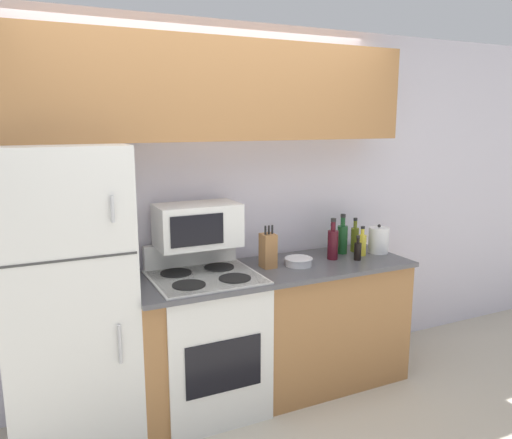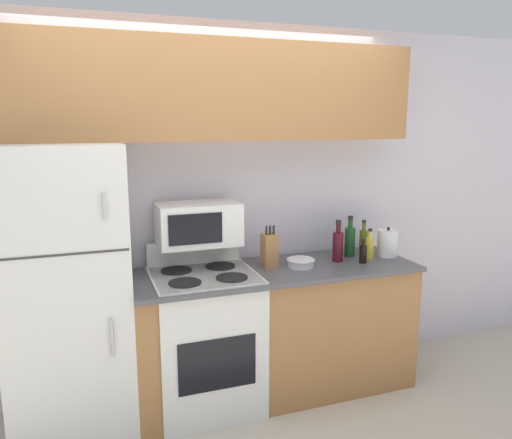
{
  "view_description": "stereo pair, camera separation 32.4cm",
  "coord_description": "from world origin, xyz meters",
  "px_view_note": "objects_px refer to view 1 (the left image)",
  "views": [
    {
      "loc": [
        -1.17,
        -2.6,
        1.89
      ],
      "look_at": [
        0.2,
        0.27,
        1.26
      ],
      "focal_mm": 35.0,
      "sensor_mm": 36.0,
      "label": 1
    },
    {
      "loc": [
        -0.87,
        -2.72,
        1.89
      ],
      "look_at": [
        0.2,
        0.27,
        1.26
      ],
      "focal_mm": 35.0,
      "sensor_mm": 36.0,
      "label": 2
    }
  ],
  "objects_px": {
    "stove": "(206,341)",
    "bottle_wine_red": "(333,243)",
    "bottle_cooking_spray": "(362,244)",
    "bottle_olive_oil": "(355,238)",
    "kettle": "(379,240)",
    "microwave": "(197,225)",
    "bottle_soy_sauce": "(358,250)",
    "knife_block": "(268,250)",
    "bowl": "(299,261)",
    "bottle_vinegar": "(332,243)",
    "refrigerator": "(67,300)",
    "bottle_wine_green": "(342,238)"
  },
  "relations": [
    {
      "from": "bottle_olive_oil",
      "to": "bottle_cooking_spray",
      "type": "bearing_deg",
      "value": -100.32
    },
    {
      "from": "stove",
      "to": "bottle_wine_red",
      "type": "relative_size",
      "value": 3.6
    },
    {
      "from": "knife_block",
      "to": "kettle",
      "type": "relative_size",
      "value": 1.34
    },
    {
      "from": "microwave",
      "to": "bowl",
      "type": "xyz_separation_m",
      "value": [
        0.67,
        -0.17,
        -0.28
      ]
    },
    {
      "from": "bottle_olive_oil",
      "to": "bowl",
      "type": "bearing_deg",
      "value": -165.66
    },
    {
      "from": "microwave",
      "to": "bottle_wine_red",
      "type": "distance_m",
      "value": 1.0
    },
    {
      "from": "knife_block",
      "to": "kettle",
      "type": "bearing_deg",
      "value": -0.85
    },
    {
      "from": "knife_block",
      "to": "bottle_cooking_spray",
      "type": "height_order",
      "value": "knife_block"
    },
    {
      "from": "stove",
      "to": "kettle",
      "type": "height_order",
      "value": "kettle"
    },
    {
      "from": "refrigerator",
      "to": "microwave",
      "type": "distance_m",
      "value": 0.91
    },
    {
      "from": "bottle_wine_red",
      "to": "bottle_cooking_spray",
      "type": "distance_m",
      "value": 0.26
    },
    {
      "from": "bottle_wine_green",
      "to": "bottle_vinegar",
      "type": "height_order",
      "value": "bottle_wine_green"
    },
    {
      "from": "bottle_wine_red",
      "to": "stove",
      "type": "bearing_deg",
      "value": -179.42
    },
    {
      "from": "knife_block",
      "to": "kettle",
      "type": "height_order",
      "value": "knife_block"
    },
    {
      "from": "refrigerator",
      "to": "knife_block",
      "type": "relative_size",
      "value": 6.03
    },
    {
      "from": "bottle_cooking_spray",
      "to": "bottle_olive_oil",
      "type": "xyz_separation_m",
      "value": [
        0.02,
        0.12,
        0.02
      ]
    },
    {
      "from": "knife_block",
      "to": "kettle",
      "type": "xyz_separation_m",
      "value": [
        0.93,
        -0.01,
        -0.02
      ]
    },
    {
      "from": "knife_block",
      "to": "bottle_soy_sauce",
      "type": "bearing_deg",
      "value": -9.97
    },
    {
      "from": "knife_block",
      "to": "bottle_vinegar",
      "type": "height_order",
      "value": "knife_block"
    },
    {
      "from": "bowl",
      "to": "kettle",
      "type": "distance_m",
      "value": 0.72
    },
    {
      "from": "stove",
      "to": "bottle_soy_sauce",
      "type": "bearing_deg",
      "value": -4.51
    },
    {
      "from": "knife_block",
      "to": "bottle_olive_oil",
      "type": "xyz_separation_m",
      "value": [
        0.79,
        0.09,
        -0.02
      ]
    },
    {
      "from": "bowl",
      "to": "stove",
      "type": "bearing_deg",
      "value": 177.75
    },
    {
      "from": "microwave",
      "to": "kettle",
      "type": "xyz_separation_m",
      "value": [
        1.39,
        -0.13,
        -0.22
      ]
    },
    {
      "from": "bottle_olive_oil",
      "to": "bottle_soy_sauce",
      "type": "bearing_deg",
      "value": -121.5
    },
    {
      "from": "bottle_olive_oil",
      "to": "bottle_vinegar",
      "type": "height_order",
      "value": "bottle_olive_oil"
    },
    {
      "from": "bottle_wine_green",
      "to": "bottle_vinegar",
      "type": "relative_size",
      "value": 1.25
    },
    {
      "from": "stove",
      "to": "bottle_vinegar",
      "type": "bearing_deg",
      "value": 5.54
    },
    {
      "from": "knife_block",
      "to": "bowl",
      "type": "bearing_deg",
      "value": -14.47
    },
    {
      "from": "bottle_cooking_spray",
      "to": "kettle",
      "type": "xyz_separation_m",
      "value": [
        0.16,
        0.01,
        0.01
      ]
    },
    {
      "from": "refrigerator",
      "to": "bottle_soy_sauce",
      "type": "distance_m",
      "value": 1.96
    },
    {
      "from": "knife_block",
      "to": "bottle_wine_red",
      "type": "height_order",
      "value": "bottle_wine_red"
    },
    {
      "from": "knife_block",
      "to": "bowl",
      "type": "distance_m",
      "value": 0.23
    },
    {
      "from": "bottle_wine_red",
      "to": "bottle_wine_green",
      "type": "height_order",
      "value": "same"
    },
    {
      "from": "bowl",
      "to": "bottle_soy_sauce",
      "type": "relative_size",
      "value": 1.09
    },
    {
      "from": "bowl",
      "to": "bottle_wine_red",
      "type": "xyz_separation_m",
      "value": [
        0.3,
        0.04,
        0.09
      ]
    },
    {
      "from": "bottle_olive_oil",
      "to": "bottle_wine_green",
      "type": "bearing_deg",
      "value": -176.05
    },
    {
      "from": "refrigerator",
      "to": "bowl",
      "type": "relative_size",
      "value": 9.01
    },
    {
      "from": "stove",
      "to": "bottle_wine_red",
      "type": "xyz_separation_m",
      "value": [
        0.98,
        0.01,
        0.55
      ]
    },
    {
      "from": "bottle_vinegar",
      "to": "microwave",
      "type": "bearing_deg",
      "value": 177.72
    },
    {
      "from": "bottle_wine_red",
      "to": "bottle_vinegar",
      "type": "xyz_separation_m",
      "value": [
        0.06,
        0.09,
        -0.02
      ]
    },
    {
      "from": "bottle_cooking_spray",
      "to": "kettle",
      "type": "distance_m",
      "value": 0.16
    },
    {
      "from": "bottle_cooking_spray",
      "to": "knife_block",
      "type": "bearing_deg",
      "value": 178.04
    },
    {
      "from": "stove",
      "to": "microwave",
      "type": "relative_size",
      "value": 2.01
    },
    {
      "from": "bottle_cooking_spray",
      "to": "bottle_soy_sauce",
      "type": "relative_size",
      "value": 1.22
    },
    {
      "from": "stove",
      "to": "kettle",
      "type": "bearing_deg",
      "value": 0.56
    },
    {
      "from": "knife_block",
      "to": "bottle_wine_green",
      "type": "distance_m",
      "value": 0.67
    },
    {
      "from": "refrigerator",
      "to": "bottle_olive_oil",
      "type": "distance_m",
      "value": 2.09
    },
    {
      "from": "bowl",
      "to": "bottle_vinegar",
      "type": "bearing_deg",
      "value": 19.4
    },
    {
      "from": "bottle_wine_red",
      "to": "bottle_soy_sauce",
      "type": "distance_m",
      "value": 0.18
    }
  ]
}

